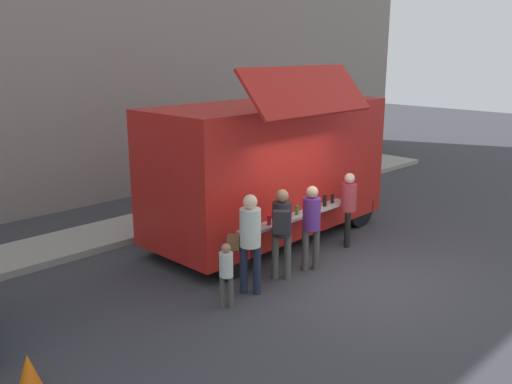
{
  "coord_description": "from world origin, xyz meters",
  "views": [
    {
      "loc": [
        -7.93,
        -5.55,
        4.16
      ],
      "look_at": [
        -0.31,
        2.16,
        1.3
      ],
      "focal_mm": 37.97,
      "sensor_mm": 36.0,
      "label": 1
    }
  ],
  "objects_px": {
    "customer_rear_waiting": "(249,236)",
    "customer_mid_with_backpack": "(282,225)",
    "customer_front_ordering": "(311,220)",
    "customer_extra_browsing": "(349,203)",
    "traffic_cone_orange": "(29,374)",
    "child_near_queue": "(226,270)",
    "food_truck_main": "(270,167)",
    "trash_bin": "(301,174)"
  },
  "relations": [
    {
      "from": "traffic_cone_orange",
      "to": "child_near_queue",
      "type": "bearing_deg",
      "value": 0.83
    },
    {
      "from": "trash_bin",
      "to": "child_near_queue",
      "type": "relative_size",
      "value": 0.92
    },
    {
      "from": "traffic_cone_orange",
      "to": "child_near_queue",
      "type": "height_order",
      "value": "child_near_queue"
    },
    {
      "from": "customer_mid_with_backpack",
      "to": "food_truck_main",
      "type": "bearing_deg",
      "value": 8.34
    },
    {
      "from": "traffic_cone_orange",
      "to": "customer_front_ordering",
      "type": "height_order",
      "value": "customer_front_ordering"
    },
    {
      "from": "traffic_cone_orange",
      "to": "food_truck_main",
      "type": "bearing_deg",
      "value": 17.05
    },
    {
      "from": "traffic_cone_orange",
      "to": "customer_front_ordering",
      "type": "xyz_separation_m",
      "value": [
        5.54,
        0.1,
        0.73
      ]
    },
    {
      "from": "customer_rear_waiting",
      "to": "customer_mid_with_backpack",
      "type": "bearing_deg",
      "value": -34.0
    },
    {
      "from": "customer_mid_with_backpack",
      "to": "child_near_queue",
      "type": "height_order",
      "value": "customer_mid_with_backpack"
    },
    {
      "from": "trash_bin",
      "to": "child_near_queue",
      "type": "height_order",
      "value": "child_near_queue"
    },
    {
      "from": "food_truck_main",
      "to": "customer_mid_with_backpack",
      "type": "xyz_separation_m",
      "value": [
        -1.51,
        -1.75,
        -0.6
      ]
    },
    {
      "from": "customer_rear_waiting",
      "to": "customer_extra_browsing",
      "type": "relative_size",
      "value": 1.11
    },
    {
      "from": "customer_mid_with_backpack",
      "to": "customer_extra_browsing",
      "type": "distance_m",
      "value": 2.36
    },
    {
      "from": "customer_front_ordering",
      "to": "trash_bin",
      "type": "bearing_deg",
      "value": -17.19
    },
    {
      "from": "customer_front_ordering",
      "to": "customer_rear_waiting",
      "type": "bearing_deg",
      "value": 118.08
    },
    {
      "from": "child_near_queue",
      "to": "food_truck_main",
      "type": "bearing_deg",
      "value": -0.33
    },
    {
      "from": "customer_rear_waiting",
      "to": "customer_extra_browsing",
      "type": "xyz_separation_m",
      "value": [
        3.18,
        0.23,
        -0.1
      ]
    },
    {
      "from": "trash_bin",
      "to": "food_truck_main",
      "type": "bearing_deg",
      "value": -148.63
    },
    {
      "from": "customer_rear_waiting",
      "to": "customer_extra_browsing",
      "type": "height_order",
      "value": "customer_rear_waiting"
    },
    {
      "from": "food_truck_main",
      "to": "trash_bin",
      "type": "distance_m",
      "value": 4.6
    },
    {
      "from": "food_truck_main",
      "to": "traffic_cone_orange",
      "type": "distance_m",
      "value": 6.72
    },
    {
      "from": "customer_extra_browsing",
      "to": "trash_bin",
      "type": "bearing_deg",
      "value": -74.07
    },
    {
      "from": "food_truck_main",
      "to": "traffic_cone_orange",
      "type": "height_order",
      "value": "food_truck_main"
    },
    {
      "from": "trash_bin",
      "to": "customer_rear_waiting",
      "type": "height_order",
      "value": "customer_rear_waiting"
    },
    {
      "from": "customer_extra_browsing",
      "to": "child_near_queue",
      "type": "distance_m",
      "value": 3.85
    },
    {
      "from": "customer_rear_waiting",
      "to": "customer_front_ordering",
      "type": "bearing_deg",
      "value": -37.22
    },
    {
      "from": "traffic_cone_orange",
      "to": "customer_extra_browsing",
      "type": "height_order",
      "value": "customer_extra_browsing"
    },
    {
      "from": "trash_bin",
      "to": "customer_extra_browsing",
      "type": "height_order",
      "value": "customer_extra_browsing"
    },
    {
      "from": "food_truck_main",
      "to": "customer_rear_waiting",
      "type": "height_order",
      "value": "food_truck_main"
    },
    {
      "from": "customer_front_ordering",
      "to": "customer_extra_browsing",
      "type": "xyz_separation_m",
      "value": [
        1.6,
        0.29,
        -0.03
      ]
    },
    {
      "from": "traffic_cone_orange",
      "to": "customer_rear_waiting",
      "type": "height_order",
      "value": "customer_rear_waiting"
    },
    {
      "from": "trash_bin",
      "to": "customer_front_ordering",
      "type": "relative_size",
      "value": 0.62
    },
    {
      "from": "traffic_cone_orange",
      "to": "customer_extra_browsing",
      "type": "bearing_deg",
      "value": 3.12
    },
    {
      "from": "food_truck_main",
      "to": "customer_mid_with_backpack",
      "type": "height_order",
      "value": "food_truck_main"
    },
    {
      "from": "customer_front_ordering",
      "to": "customer_extra_browsing",
      "type": "relative_size",
      "value": 1.03
    },
    {
      "from": "customer_front_ordering",
      "to": "food_truck_main",
      "type": "bearing_deg",
      "value": 8.16
    },
    {
      "from": "food_truck_main",
      "to": "customer_front_ordering",
      "type": "distance_m",
      "value": 2.09
    },
    {
      "from": "customer_mid_with_backpack",
      "to": "child_near_queue",
      "type": "xyz_separation_m",
      "value": [
        -1.47,
        -0.13,
        -0.39
      ]
    },
    {
      "from": "customer_rear_waiting",
      "to": "child_near_queue",
      "type": "bearing_deg",
      "value": 155.42
    },
    {
      "from": "traffic_cone_orange",
      "to": "trash_bin",
      "type": "xyz_separation_m",
      "value": [
        10.1,
        4.25,
        0.24
      ]
    },
    {
      "from": "trash_bin",
      "to": "customer_front_ordering",
      "type": "xyz_separation_m",
      "value": [
        -4.56,
        -4.15,
        0.49
      ]
    },
    {
      "from": "traffic_cone_orange",
      "to": "customer_rear_waiting",
      "type": "relative_size",
      "value": 0.31
    }
  ]
}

